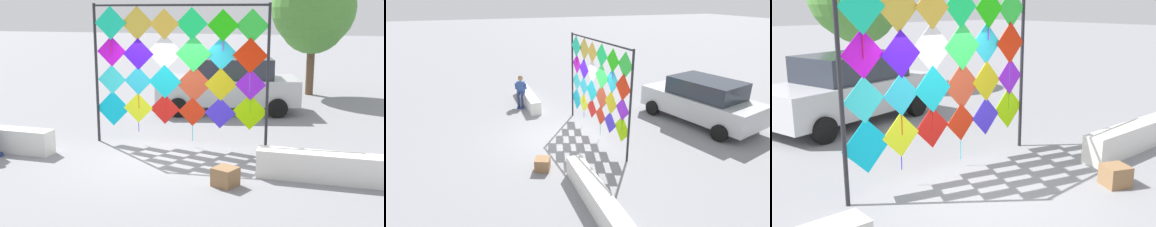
# 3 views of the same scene
# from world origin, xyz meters

# --- Properties ---
(ground) EXTENTS (120.00, 120.00, 0.00)m
(ground) POSITION_xyz_m (0.00, 0.00, 0.00)
(ground) COLOR gray
(plaza_ledge_left) EXTENTS (3.56, 0.44, 0.56)m
(plaza_ledge_left) POSITION_xyz_m (-4.16, -0.40, 0.28)
(plaza_ledge_left) COLOR silver
(plaza_ledge_left) RESTS_ON ground
(plaza_ledge_right) EXTENTS (3.56, 0.44, 0.56)m
(plaza_ledge_right) POSITION_xyz_m (4.16, -0.40, 0.28)
(plaza_ledge_right) COLOR silver
(plaza_ledge_right) RESTS_ON ground
(kite_display_rack) EXTENTS (4.29, 0.38, 3.44)m
(kite_display_rack) POSITION_xyz_m (0.21, 1.21, 2.01)
(kite_display_rack) COLOR #232328
(kite_display_rack) RESTS_ON ground
(seated_vendor) EXTENTS (0.66, 0.57, 1.41)m
(seated_vendor) POSITION_xyz_m (-3.81, -0.77, 0.82)
(seated_vendor) COLOR navy
(seated_vendor) RESTS_ON ground
(parked_car) EXTENTS (4.91, 3.05, 1.77)m
(parked_car) POSITION_xyz_m (0.48, 5.65, 0.90)
(parked_car) COLOR #B7B7BC
(parked_car) RESTS_ON ground
(cardboard_box_large) EXTENTS (0.54, 0.55, 0.36)m
(cardboard_box_large) POSITION_xyz_m (1.90, -1.20, 0.18)
(cardboard_box_large) COLOR olive
(cardboard_box_large) RESTS_ON ground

